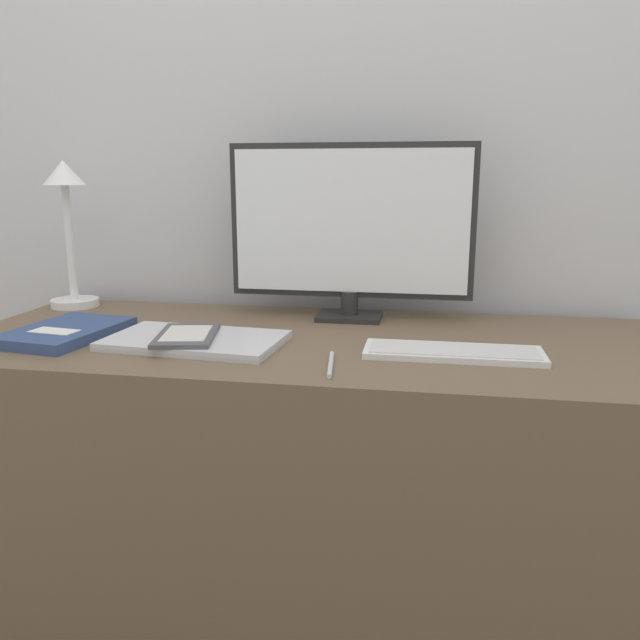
{
  "coord_description": "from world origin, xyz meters",
  "views": [
    {
      "loc": [
        0.23,
        -1.05,
        1.08
      ],
      "look_at": [
        0.03,
        0.11,
        0.81
      ],
      "focal_mm": 35.0,
      "sensor_mm": 36.0,
      "label": 1
    }
  ],
  "objects": [
    {
      "name": "keyboard",
      "position": [
        0.28,
        0.11,
        0.76
      ],
      "size": [
        0.34,
        0.12,
        0.01
      ],
      "color": "silver",
      "rests_on": "desk"
    },
    {
      "name": "ereader",
      "position": [
        -0.24,
        0.09,
        0.77
      ],
      "size": [
        0.15,
        0.2,
        0.01
      ],
      "color": "#4C4C51",
      "rests_on": "laptop"
    },
    {
      "name": "laptop",
      "position": [
        -0.23,
        0.11,
        0.76
      ],
      "size": [
        0.36,
        0.23,
        0.02
      ],
      "color": "#BCBCC1",
      "rests_on": "desk"
    },
    {
      "name": "wall_back",
      "position": [
        0.0,
        0.58,
        1.2
      ],
      "size": [
        3.6,
        0.05,
        2.4
      ],
      "color": "silver",
      "rests_on": "ground_plane"
    },
    {
      "name": "notebook",
      "position": [
        -0.52,
        0.11,
        0.76
      ],
      "size": [
        0.21,
        0.28,
        0.02
      ],
      "color": "#334775",
      "rests_on": "desk"
    },
    {
      "name": "pen",
      "position": [
        0.07,
        0.0,
        0.76
      ],
      "size": [
        0.03,
        0.14,
        0.01
      ],
      "color": "silver",
      "rests_on": "desk"
    },
    {
      "name": "desk",
      "position": [
        0.0,
        0.2,
        0.38
      ],
      "size": [
        1.52,
        0.62,
        0.75
      ],
      "color": "brown",
      "rests_on": "ground_plane"
    },
    {
      "name": "desk_lamp",
      "position": [
        -0.68,
        0.42,
        0.98
      ],
      "size": [
        0.12,
        0.12,
        0.37
      ],
      "color": "white",
      "rests_on": "desk"
    },
    {
      "name": "monitor",
      "position": [
        0.05,
        0.39,
        0.97
      ],
      "size": [
        0.57,
        0.11,
        0.41
      ],
      "color": "#262626",
      "rests_on": "desk"
    }
  ]
}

